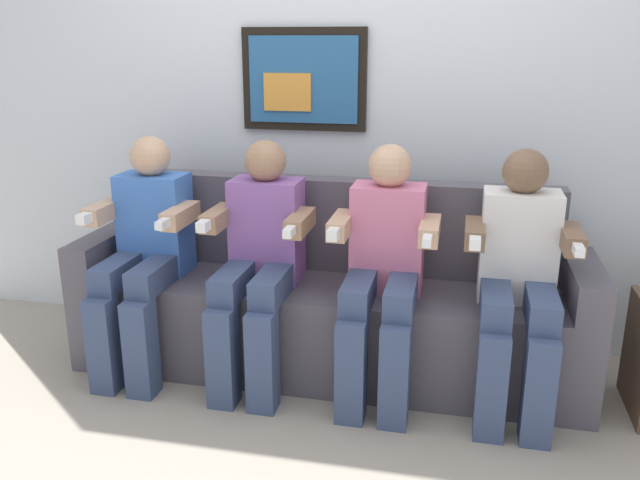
% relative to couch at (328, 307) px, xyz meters
% --- Properties ---
extents(ground_plane, '(6.24, 6.24, 0.00)m').
position_rel_couch_xyz_m(ground_plane, '(0.00, -0.33, -0.31)').
color(ground_plane, '#9E9384').
extents(back_wall_assembly, '(4.80, 0.10, 2.60)m').
position_rel_couch_xyz_m(back_wall_assembly, '(-0.01, 0.44, 0.99)').
color(back_wall_assembly, silver).
rests_on(back_wall_assembly, ground_plane).
extents(couch, '(2.40, 0.58, 0.90)m').
position_rel_couch_xyz_m(couch, '(0.00, 0.00, 0.00)').
color(couch, '#514C56').
rests_on(couch, ground_plane).
extents(person_leftmost, '(0.46, 0.56, 1.11)m').
position_rel_couch_xyz_m(person_leftmost, '(-0.85, -0.17, 0.29)').
color(person_leftmost, '#3F72CC').
rests_on(person_leftmost, ground_plane).
extents(person_left_center, '(0.46, 0.56, 1.11)m').
position_rel_couch_xyz_m(person_left_center, '(-0.28, -0.17, 0.29)').
color(person_left_center, '#8C59A5').
rests_on(person_left_center, ground_plane).
extents(person_right_center, '(0.46, 0.56, 1.11)m').
position_rel_couch_xyz_m(person_right_center, '(0.28, -0.17, 0.29)').
color(person_right_center, pink).
rests_on(person_right_center, ground_plane).
extents(person_rightmost, '(0.46, 0.56, 1.11)m').
position_rel_couch_xyz_m(person_rightmost, '(0.85, -0.17, 0.29)').
color(person_rightmost, white).
rests_on(person_rightmost, ground_plane).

